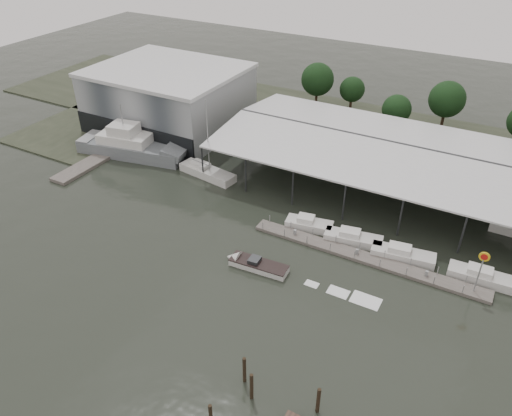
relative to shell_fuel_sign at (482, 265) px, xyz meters
The scene contains 17 objects.
ground 29.06m from the shell_fuel_sign, 159.69° to the right, with size 200.00×200.00×0.00m, color #242921.
land_strip_far 42.05m from the shell_fuel_sign, 130.15° to the left, with size 140.00×30.00×0.30m.
land_strip_west 70.03m from the shell_fuel_sign, 163.37° to the left, with size 20.00×40.00×0.30m.
storage_warehouse 58.52m from the shell_fuel_sign, 160.06° to the left, with size 24.50×20.50×10.50m.
covered_boat_shed 20.71m from the shell_fuel_sign, 119.05° to the left, with size 58.24×24.00×6.96m.
trawler_dock 57.26m from the shell_fuel_sign, behind, with size 3.00×18.00×0.50m.
floating_dock 12.57m from the shell_fuel_sign, behind, with size 28.00×2.00×1.40m.
shell_fuel_sign is the anchor object (origin of this frame).
grey_trawler 53.78m from the shell_fuel_sign, behind, with size 18.73×8.28×8.84m.
white_sailboat 39.97m from the shell_fuel_sign, 169.03° to the left, with size 9.49×3.92×12.31m.
speedboat_underway 24.08m from the shell_fuel_sign, 161.72° to the right, with size 18.46×3.37×2.00m.
moored_cruiser_0 20.71m from the shell_fuel_sign, behind, with size 6.17×3.22×1.70m.
moored_cruiser_1 14.97m from the shell_fuel_sign, behind, with size 7.23×3.40×1.70m.
moored_cruiser_2 9.17m from the shell_fuel_sign, 164.84° to the left, with size 7.51×3.19×1.70m.
moored_cruiser_3 4.23m from the shell_fuel_sign, 79.01° to the left, with size 7.51×2.52×1.70m.
mooring_pilings 28.49m from the shell_fuel_sign, 118.88° to the right, with size 7.34×9.62×3.57m.
horizon_tree_line 38.36m from the shell_fuel_sign, 97.40° to the left, with size 69.74×11.21×10.14m.
Camera 1 is at (25.96, -35.87, 36.70)m, focal length 35.00 mm.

